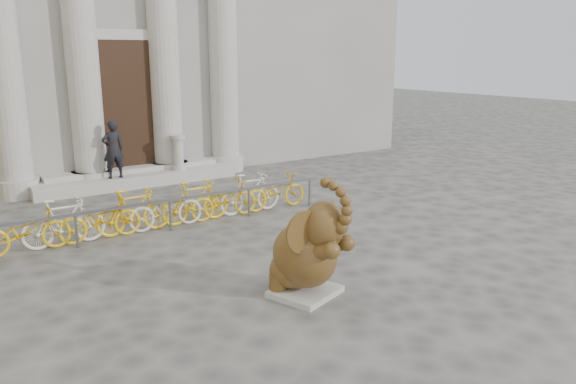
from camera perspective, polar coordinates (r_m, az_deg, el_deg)
ground at (r=9.40m, az=4.55°, el=-10.14°), size 80.00×80.00×0.00m
entrance_steps at (r=17.36m, az=-15.08°, el=1.32°), size 6.00×1.20×0.36m
elephant_statue at (r=9.02m, az=1.96°, el=-6.20°), size 1.33×1.58×1.99m
bike_rack at (r=12.83m, az=-12.32°, el=-1.43°), size 8.00×0.53×1.00m
pedestrian at (r=16.62m, az=-17.34°, el=4.16°), size 0.61×0.40×1.66m
balustrade_post at (r=17.38m, az=-11.07°, el=3.82°), size 0.44×0.44×1.07m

